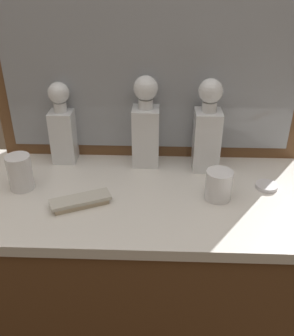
{
  "coord_description": "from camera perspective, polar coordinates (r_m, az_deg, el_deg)",
  "views": [
    {
      "loc": [
        0.04,
        -0.93,
        1.5
      ],
      "look_at": [
        0.0,
        0.0,
        0.96
      ],
      "focal_mm": 41.01,
      "sensor_mm": 36.0,
      "label": 1
    }
  ],
  "objects": [
    {
      "name": "crystal_decanter_rear",
      "position": [
        1.22,
        -0.18,
        5.68
      ],
      "size": [
        0.08,
        0.08,
        0.29
      ],
      "color": "white",
      "rests_on": "dresser"
    },
    {
      "name": "crystal_tumbler_rear",
      "position": [
        1.17,
        -18.31,
        -0.81
      ],
      "size": [
        0.07,
        0.07,
        0.11
      ],
      "color": "white",
      "rests_on": "dresser"
    },
    {
      "name": "porcelain_dish",
      "position": [
        1.19,
        17.36,
        -2.58
      ],
      "size": [
        0.07,
        0.07,
        0.01
      ],
      "color": "silver",
      "rests_on": "dresser"
    },
    {
      "name": "silver_brush_far_left",
      "position": [
        1.07,
        -9.84,
        -4.91
      ],
      "size": [
        0.17,
        0.11,
        0.02
      ],
      "color": "#B7A88C",
      "rests_on": "dresser"
    },
    {
      "name": "dresser",
      "position": [
        1.41,
        0.0,
        -18.64
      ],
      "size": [
        1.2,
        0.5,
        0.88
      ],
      "color": "brown",
      "rests_on": "ground_plane"
    },
    {
      "name": "crystal_decanter_far_right",
      "position": [
        1.2,
        8.9,
        4.97
      ],
      "size": [
        0.08,
        0.08,
        0.29
      ],
      "color": "white",
      "rests_on": "dresser"
    },
    {
      "name": "dresser_mirror",
      "position": [
        1.19,
        0.46,
        18.93
      ],
      "size": [
        0.99,
        0.03,
        0.78
      ],
      "color": "brown",
      "rests_on": "dresser"
    },
    {
      "name": "crystal_tumbler_center",
      "position": [
        1.09,
        10.59,
        -2.69
      ],
      "size": [
        0.07,
        0.07,
        0.09
      ],
      "color": "white",
      "rests_on": "dresser"
    },
    {
      "name": "crystal_decanter_far_left",
      "position": [
        1.27,
        -12.38,
        5.45
      ],
      "size": [
        0.07,
        0.07,
        0.27
      ],
      "color": "white",
      "rests_on": "dresser"
    }
  ]
}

